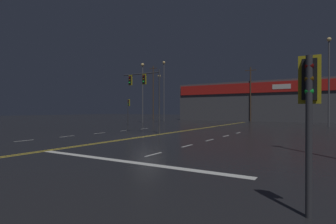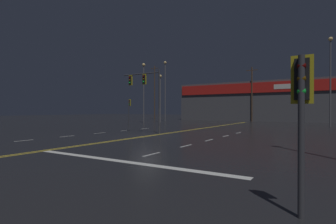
# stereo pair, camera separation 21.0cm
# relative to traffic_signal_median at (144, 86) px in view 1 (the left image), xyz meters

# --- Properties ---
(ground_plane) EXTENTS (200.00, 200.00, 0.00)m
(ground_plane) POSITION_rel_traffic_signal_median_xyz_m (2.09, -2.42, -4.51)
(ground_plane) COLOR black
(road_markings) EXTENTS (16.52, 60.00, 0.01)m
(road_markings) POSITION_rel_traffic_signal_median_xyz_m (3.26, -4.37, -4.51)
(road_markings) COLOR gold
(road_markings) RESTS_ON ground
(traffic_signal_median) EXTENTS (4.32, 0.36, 5.92)m
(traffic_signal_median) POSITION_rel_traffic_signal_median_xyz_m (0.00, 0.00, 0.00)
(traffic_signal_median) COLOR #38383D
(traffic_signal_median) RESTS_ON ground
(traffic_signal_corner_southeast) EXTENTS (0.42, 0.36, 3.28)m
(traffic_signal_corner_southeast) POSITION_rel_traffic_signal_median_xyz_m (14.57, -14.13, -2.11)
(traffic_signal_corner_southeast) COLOR #38383D
(traffic_signal_corner_southeast) RESTS_ON ground
(traffic_signal_corner_northwest) EXTENTS (0.42, 0.36, 3.81)m
(traffic_signal_corner_northwest) POSITION_rel_traffic_signal_median_xyz_m (-10.36, 10.06, -1.71)
(traffic_signal_corner_northwest) COLOR #38383D
(traffic_signal_corner_northwest) RESTS_ON ground
(streetlight_near_left) EXTENTS (0.56, 0.56, 10.42)m
(streetlight_near_left) POSITION_rel_traffic_signal_median_xyz_m (-12.68, 16.73, 2.05)
(streetlight_near_left) COLOR #59595E
(streetlight_near_left) RESTS_ON ground
(streetlight_median_approach) EXTENTS (0.56, 0.56, 11.98)m
(streetlight_median_approach) POSITION_rel_traffic_signal_median_xyz_m (-12.92, 24.14, 2.89)
(streetlight_median_approach) COLOR #59595E
(streetlight_median_approach) RESTS_ON ground
(streetlight_far_right) EXTENTS (0.56, 0.56, 8.68)m
(streetlight_far_right) POSITION_rel_traffic_signal_median_xyz_m (-11.21, 19.80, 1.09)
(streetlight_far_right) COLOR #59595E
(streetlight_far_right) RESTS_ON ground
(streetlight_far_median) EXTENTS (0.56, 0.56, 11.89)m
(streetlight_far_median) POSITION_rel_traffic_signal_median_xyz_m (15.15, 20.78, 2.84)
(streetlight_far_median) COLOR #59595E
(streetlight_far_median) RESTS_ON ground
(building_backdrop) EXTENTS (32.05, 10.23, 7.99)m
(building_backdrop) POSITION_rel_traffic_signal_median_xyz_m (2.09, 37.63, -0.50)
(building_backdrop) COLOR #4C4C51
(building_backdrop) RESTS_ON ground
(utility_pole_row) EXTENTS (48.73, 0.26, 12.98)m
(utility_pole_row) POSITION_rel_traffic_signal_median_xyz_m (0.03, 32.47, 1.36)
(utility_pole_row) COLOR #4C3828
(utility_pole_row) RESTS_ON ground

